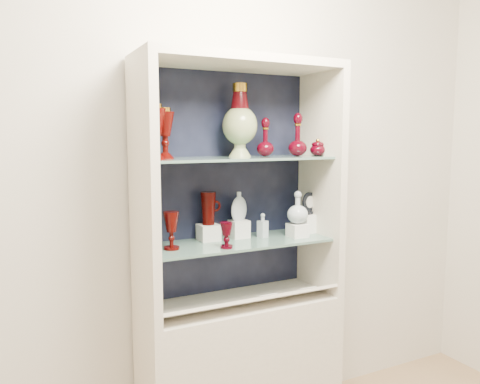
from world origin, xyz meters
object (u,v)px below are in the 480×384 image
flat_flask (239,206)px  clear_round_decanter (298,208)px  cameo_medallion (309,203)px  pedestal_lamp_left (165,133)px  ruby_pitcher (208,208)px  clear_square_bottle (263,225)px  pedestal_lamp_right (156,132)px  ruby_decanter_a (298,132)px  enamel_urn (240,120)px  lidded_bowl (318,147)px  ruby_goblet_tall (171,231)px  ruby_decanter_b (265,136)px  cobalt_goblet (153,234)px  ruby_goblet_small (226,235)px

flat_flask → clear_round_decanter: size_ratio=0.94×
clear_round_decanter → cameo_medallion: size_ratio=1.30×
pedestal_lamp_left → flat_flask: bearing=7.5°
ruby_pitcher → flat_flask: (0.17, -0.01, 0.00)m
pedestal_lamp_left → cameo_medallion: (0.80, -0.00, -0.37)m
clear_square_bottle → clear_round_decanter: (0.16, -0.08, 0.09)m
pedestal_lamp_right → ruby_decanter_a: size_ratio=0.98×
pedestal_lamp_right → flat_flask: 0.61m
ruby_decanter_a → clear_square_bottle: 0.51m
enamel_urn → cameo_medallion: size_ratio=2.87×
pedestal_lamp_right → lidded_bowl: pedestal_lamp_right is taller
pedestal_lamp_left → ruby_goblet_tall: (0.01, -0.04, -0.45)m
enamel_urn → clear_square_bottle: enamel_urn is taller
lidded_bowl → clear_square_bottle: 0.50m
ruby_decanter_b → ruby_goblet_tall: (-0.52, -0.04, -0.44)m
enamel_urn → lidded_bowl: (0.41, -0.09, -0.13)m
ruby_decanter_a → cobalt_goblet: 0.90m
pedestal_lamp_right → lidded_bowl: (0.87, 0.00, -0.08)m
cobalt_goblet → ruby_goblet_tall: (0.09, 0.01, 0.01)m
flat_flask → ruby_pitcher: bearing=155.1°
lidded_bowl → ruby_decanter_b: bearing=164.7°
enamel_urn → flat_flask: 0.43m
cameo_medallion → ruby_pitcher: bearing=158.0°
cobalt_goblet → ruby_pitcher: 0.34m
enamel_urn → ruby_decanter_b: enamel_urn is taller
lidded_bowl → ruby_goblet_tall: lidded_bowl is taller
pedestal_lamp_right → cameo_medallion: size_ratio=1.93×
enamel_urn → ruby_decanter_a: size_ratio=1.46×
ruby_goblet_small → clear_square_bottle: (0.27, 0.14, 0.00)m
pedestal_lamp_right → flat_flask: (0.47, 0.12, -0.37)m
pedestal_lamp_left → ruby_goblet_tall: bearing=-74.8°
ruby_pitcher → clear_round_decanter: bearing=-17.0°
ruby_decanter_a → cameo_medallion: 0.40m
ruby_pitcher → clear_square_bottle: size_ratio=1.32×
pedestal_lamp_left → flat_flask: (0.40, 0.05, -0.37)m
ruby_decanter_b → cameo_medallion: 0.45m
ruby_decanter_b → ruby_goblet_tall: size_ratio=1.17×
ruby_decanter_b → pedestal_lamp_right: bearing=-172.6°
ruby_pitcher → pedestal_lamp_left: bearing=-164.4°
enamel_urn → ruby_goblet_tall: bearing=-170.8°
lidded_bowl → flat_flask: size_ratio=0.60×
pedestal_lamp_right → ruby_goblet_small: (0.31, -0.06, -0.48)m
pedestal_lamp_right → ruby_decanter_b: bearing=7.4°
ruby_goblet_small → cameo_medallion: (0.55, 0.13, 0.10)m
ruby_decanter_a → ruby_decanter_b: ruby_decanter_a is taller
ruby_decanter_b → ruby_goblet_small: 0.56m
ruby_pitcher → clear_round_decanter: (0.44, -0.14, -0.01)m
pedestal_lamp_right → clear_round_decanter: 0.84m
cobalt_goblet → flat_flask: size_ratio=1.08×
pedestal_lamp_right → ruby_decanter_a: bearing=1.7°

